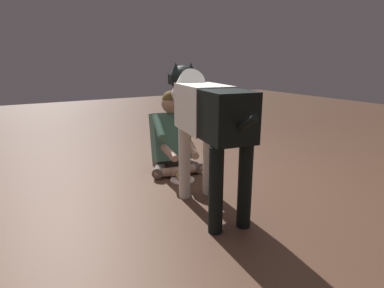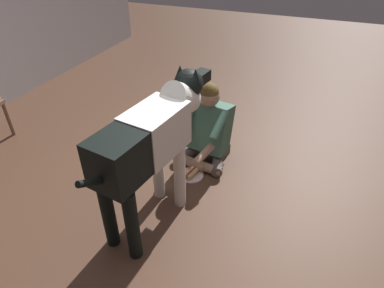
# 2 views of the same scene
# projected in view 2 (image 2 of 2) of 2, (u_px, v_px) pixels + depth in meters

# --- Properties ---
(ground_plane) EXTENTS (14.78, 14.78, 0.00)m
(ground_plane) POSITION_uv_depth(u_px,v_px,m) (176.00, 196.00, 3.06)
(ground_plane) COLOR #4F3324
(person_sitting_on_floor) EXTENTS (0.71, 0.57, 0.88)m
(person_sitting_on_floor) POSITION_uv_depth(u_px,v_px,m) (208.00, 130.00, 3.34)
(person_sitting_on_floor) COLOR #534A45
(person_sitting_on_floor) RESTS_ON ground
(large_dog) EXTENTS (1.55, 0.45, 1.17)m
(large_dog) POSITION_uv_depth(u_px,v_px,m) (152.00, 139.00, 2.46)
(large_dog) COLOR silver
(large_dog) RESTS_ON ground
(hot_dog_on_plate) EXTENTS (0.25, 0.25, 0.06)m
(hot_dog_on_plate) POSITION_uv_depth(u_px,v_px,m) (191.00, 174.00, 3.30)
(hot_dog_on_plate) COLOR silver
(hot_dog_on_plate) RESTS_ON ground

